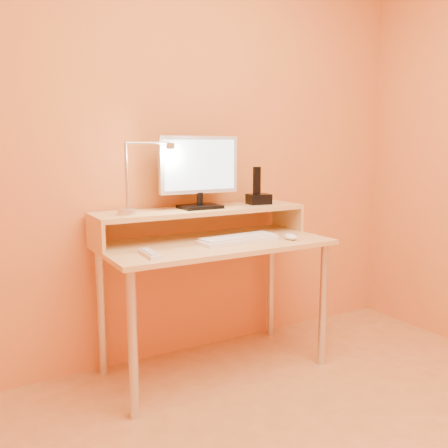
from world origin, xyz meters
TOP-DOWN VIEW (x-y plane):
  - wall_back at (0.00, 1.50)m, footprint 3.00×0.04m
  - desk_leg_fl at (-0.55, 0.93)m, footprint 0.04×0.04m
  - desk_leg_fr at (0.55, 0.93)m, footprint 0.04×0.04m
  - desk_leg_bl at (-0.55, 1.43)m, footprint 0.04×0.04m
  - desk_leg_br at (0.55, 1.43)m, footprint 0.04×0.04m
  - desk_lower at (0.00, 1.18)m, footprint 1.20×0.60m
  - shelf_riser_left at (-0.59, 1.33)m, footprint 0.02×0.30m
  - shelf_riser_right at (0.59, 1.33)m, footprint 0.02×0.30m
  - desk_shelf at (0.00, 1.33)m, footprint 1.20×0.30m
  - monitor_foot at (-0.01, 1.33)m, footprint 0.22×0.16m
  - monitor_neck at (-0.01, 1.33)m, footprint 0.04×0.04m
  - monitor_panel at (-0.01, 1.34)m, footprint 0.46×0.05m
  - monitor_back at (-0.01, 1.36)m, footprint 0.41×0.03m
  - monitor_screen at (-0.01, 1.32)m, footprint 0.41×0.02m
  - lamp_base at (-0.43, 1.30)m, footprint 0.10×0.10m
  - lamp_post at (-0.43, 1.30)m, footprint 0.01×0.01m
  - lamp_arm at (-0.31, 1.30)m, footprint 0.24×0.01m
  - lamp_head at (-0.19, 1.30)m, footprint 0.04×0.04m
  - lamp_bulb at (-0.19, 1.30)m, footprint 0.03×0.03m
  - phone_dock at (0.38, 1.33)m, footprint 0.14×0.12m
  - phone_handset at (0.37, 1.33)m, footprint 0.04×0.03m
  - phone_led at (0.43, 1.28)m, footprint 0.01×0.00m
  - keyboard at (0.10, 1.10)m, footprint 0.45×0.17m
  - mouse at (0.38, 1.01)m, footprint 0.07×0.10m
  - remote_control at (-0.42, 1.02)m, footprint 0.06×0.19m

SIDE VIEW (x-z plane):
  - desk_leg_fl at x=-0.55m, z-range 0.00..0.69m
  - desk_leg_fr at x=0.55m, z-range 0.00..0.69m
  - desk_leg_bl at x=-0.55m, z-range 0.00..0.69m
  - desk_leg_br at x=0.55m, z-range 0.00..0.69m
  - desk_lower at x=0.00m, z-range 0.70..0.72m
  - remote_control at x=-0.42m, z-range 0.72..0.74m
  - keyboard at x=0.10m, z-range 0.72..0.74m
  - mouse at x=0.38m, z-range 0.72..0.75m
  - shelf_riser_left at x=-0.59m, z-range 0.72..0.85m
  - shelf_riser_right at x=0.59m, z-range 0.72..0.85m
  - desk_shelf at x=0.00m, z-range 0.86..0.88m
  - monitor_foot at x=-0.01m, z-range 0.88..0.90m
  - lamp_base at x=-0.43m, z-range 0.88..0.90m
  - phone_dock at x=0.38m, z-range 0.88..0.94m
  - phone_led at x=0.43m, z-range 0.89..0.93m
  - monitor_neck at x=-0.01m, z-range 0.90..0.97m
  - phone_handset at x=0.37m, z-range 0.94..1.10m
  - lamp_post at x=-0.43m, z-range 0.91..1.24m
  - monitor_panel at x=-0.01m, z-range 0.96..1.27m
  - monitor_back at x=-0.01m, z-range 0.99..1.25m
  - monitor_screen at x=-0.01m, z-range 0.98..1.25m
  - lamp_bulb at x=-0.19m, z-range 1.20..1.21m
  - lamp_head at x=-0.19m, z-range 1.21..1.24m
  - lamp_arm at x=-0.31m, z-range 1.23..1.24m
  - wall_back at x=0.00m, z-range 0.00..2.50m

